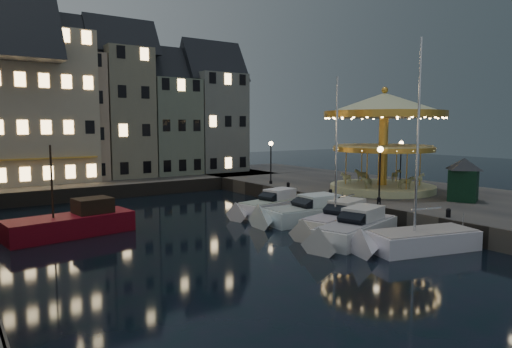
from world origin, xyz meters
TOP-DOWN VIEW (x-y plane):
  - ground at (0.00, 0.00)m, footprint 160.00×160.00m
  - quay_east at (14.00, 6.00)m, footprint 16.00×56.00m
  - quay_north at (-8.00, 28.00)m, footprint 44.00×12.00m
  - quaywall_e at (6.00, 6.00)m, footprint 0.15×44.00m
  - quaywall_n at (-6.00, 22.00)m, footprint 48.00×0.15m
  - streetlamp_b at (7.20, 1.00)m, footprint 0.44×0.44m
  - streetlamp_c at (7.20, 14.50)m, footprint 0.44×0.44m
  - streetlamp_d at (18.50, 8.00)m, footprint 0.44×0.44m
  - bollard_a at (6.60, -5.00)m, footprint 0.30×0.30m
  - bollard_b at (6.60, 0.50)m, footprint 0.30×0.30m
  - bollard_c at (6.60, 5.50)m, footprint 0.30×0.30m
  - bollard_d at (6.60, 11.00)m, footprint 0.30×0.30m
  - townhouse_nb at (-14.05, 30.00)m, footprint 6.16×8.00m
  - townhouse_nc at (-8.00, 30.00)m, footprint 6.82×8.00m
  - townhouse_nd at (-2.25, 30.00)m, footprint 5.50×8.00m
  - townhouse_ne at (3.20, 30.00)m, footprint 6.16×8.00m
  - townhouse_nf at (9.25, 30.00)m, footprint 6.82×8.00m
  - hotel_corner at (-14.00, 30.00)m, footprint 17.60×9.00m
  - motorboat_a at (2.26, -5.80)m, footprint 7.29×3.99m
  - motorboat_b at (1.09, -2.33)m, footprint 7.91×4.25m
  - motorboat_c at (2.18, 0.18)m, footprint 7.96×3.93m
  - motorboat_d at (2.23, 3.45)m, footprint 7.90×3.01m
  - motorboat_e at (1.77, 7.20)m, footprint 7.30×3.34m
  - red_fishing_boat at (-12.54, 8.86)m, footprint 7.94×3.65m
  - carousel at (12.24, 4.99)m, footprint 10.24×10.24m
  - ticket_kiosk at (13.17, -1.95)m, footprint 3.15×3.15m

SIDE VIEW (x-z plane):
  - ground at x=0.00m, z-range 0.00..0.00m
  - motorboat_a at x=2.26m, z-range -5.50..6.57m
  - motorboat_e at x=1.77m, z-range -0.44..1.71m
  - motorboat_d at x=2.23m, z-range -0.43..1.72m
  - motorboat_b at x=1.09m, z-range -0.43..1.72m
  - quay_east at x=14.00m, z-range 0.00..1.30m
  - quay_north at x=-8.00m, z-range 0.00..1.30m
  - quaywall_e at x=6.00m, z-range 0.00..1.30m
  - quaywall_n at x=-6.00m, z-range 0.00..1.30m
  - motorboat_c at x=2.18m, z-range -4.62..5.97m
  - red_fishing_boat at x=-12.54m, z-range -2.30..3.70m
  - bollard_a at x=6.60m, z-range 1.32..1.89m
  - bollard_b at x=6.60m, z-range 1.32..1.89m
  - bollard_c at x=6.60m, z-range 1.32..1.89m
  - bollard_d at x=6.60m, z-range 1.32..1.89m
  - ticket_kiosk at x=13.17m, z-range 1.65..5.33m
  - streetlamp_b at x=7.20m, z-range 1.93..6.10m
  - streetlamp_c at x=7.20m, z-range 1.93..6.10m
  - streetlamp_d at x=18.50m, z-range 1.93..6.10m
  - carousel at x=12.24m, z-range 2.72..11.68m
  - townhouse_ne at x=3.20m, z-range 1.38..14.18m
  - townhouse_nb at x=-14.05m, z-range 1.38..15.18m
  - townhouse_nf at x=9.25m, z-range 1.38..15.18m
  - townhouse_nc at x=-8.00m, z-range 1.38..16.18m
  - townhouse_nd at x=-2.25m, z-range 1.38..17.18m
  - hotel_corner at x=-14.00m, z-range 1.38..18.18m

